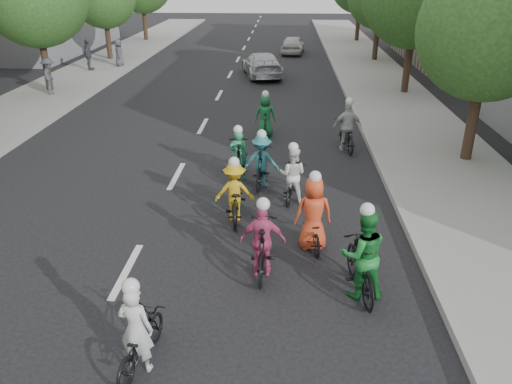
# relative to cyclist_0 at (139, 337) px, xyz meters

# --- Properties ---
(ground) EXTENTS (120.00, 120.00, 0.00)m
(ground) POSITION_rel_cyclist_0_xyz_m (-1.00, 2.53, -0.52)
(ground) COLOR black
(ground) RESTS_ON ground
(sidewalk_left) EXTENTS (4.00, 80.00, 0.15)m
(sidewalk_left) POSITION_rel_cyclist_0_xyz_m (-9.00, 12.53, -0.44)
(sidewalk_left) COLOR gray
(sidewalk_left) RESTS_ON ground
(curb_left) EXTENTS (0.18, 80.00, 0.18)m
(curb_left) POSITION_rel_cyclist_0_xyz_m (-7.05, 12.53, -0.43)
(curb_left) COLOR #999993
(curb_left) RESTS_ON ground
(sidewalk_right) EXTENTS (4.00, 80.00, 0.15)m
(sidewalk_right) POSITION_rel_cyclist_0_xyz_m (7.00, 12.53, -0.44)
(sidewalk_right) COLOR gray
(sidewalk_right) RESTS_ON ground
(curb_right) EXTENTS (0.18, 80.00, 0.18)m
(curb_right) POSITION_rel_cyclist_0_xyz_m (5.05, 12.53, -0.43)
(curb_right) COLOR #999993
(curb_right) RESTS_ON ground
(tree_r_0) EXTENTS (4.00, 4.00, 5.97)m
(tree_r_0) POSITION_rel_cyclist_0_xyz_m (7.80, 9.13, 3.45)
(tree_r_0) COLOR black
(tree_r_0) RESTS_ON ground
(cyclist_0) EXTENTS (0.80, 1.61, 1.62)m
(cyclist_0) POSITION_rel_cyclist_0_xyz_m (0.00, 0.00, 0.00)
(cyclist_0) COLOR black
(cyclist_0) RESTS_ON ground
(cyclist_1) EXTENTS (0.93, 1.85, 1.90)m
(cyclist_1) POSITION_rel_cyclist_0_xyz_m (3.59, 2.05, 0.20)
(cyclist_1) COLOR black
(cyclist_1) RESTS_ON ground
(cyclist_2) EXTENTS (0.98, 2.01, 1.61)m
(cyclist_2) POSITION_rel_cyclist_0_xyz_m (0.98, 4.98, 0.08)
(cyclist_2) COLOR black
(cyclist_2) RESTS_ON ground
(cyclist_3) EXTENTS (0.91, 1.85, 1.68)m
(cyclist_3) POSITION_rel_cyclist_0_xyz_m (1.76, 2.66, 0.11)
(cyclist_3) COLOR black
(cyclist_3) RESTS_ON ground
(cyclist_4) EXTENTS (0.87, 1.61, 1.80)m
(cyclist_4) POSITION_rel_cyclist_0_xyz_m (2.78, 3.74, 0.11)
(cyclist_4) COLOR black
(cyclist_4) RESTS_ON ground
(cyclist_5) EXTENTS (0.72, 1.96, 1.63)m
(cyclist_5) POSITION_rel_cyclist_0_xyz_m (0.85, 7.43, 0.10)
(cyclist_5) COLOR black
(cyclist_5) RESTS_ON ground
(cyclist_6) EXTENTS (0.85, 1.66, 1.59)m
(cyclist_6) POSITION_rel_cyclist_0_xyz_m (2.37, 6.14, 0.04)
(cyclist_6) COLOR black
(cyclist_6) RESTS_ON ground
(cyclist_7) EXTENTS (1.02, 1.86, 1.64)m
(cyclist_7) POSITION_rel_cyclist_0_xyz_m (1.52, 6.99, 0.12)
(cyclist_7) COLOR black
(cyclist_7) RESTS_ON ground
(cyclist_8) EXTENTS (0.99, 1.87, 1.78)m
(cyclist_8) POSITION_rel_cyclist_0_xyz_m (4.20, 10.16, 0.09)
(cyclist_8) COLOR black
(cyclist_8) RESTS_ON ground
(cyclist_9) EXTENTS (0.75, 1.48, 1.66)m
(cyclist_9) POSITION_rel_cyclist_0_xyz_m (1.45, 11.48, 0.10)
(cyclist_9) COLOR black
(cyclist_9) RESTS_ON ground
(follow_car_lead) EXTENTS (2.69, 4.74, 1.29)m
(follow_car_lead) POSITION_rel_cyclist_0_xyz_m (0.83, 22.10, 0.13)
(follow_car_lead) COLOR silver
(follow_car_lead) RESTS_ON ground
(follow_car_trail) EXTENTS (1.78, 3.72, 1.23)m
(follow_car_trail) POSITION_rel_cyclist_0_xyz_m (2.61, 30.09, 0.09)
(follow_car_trail) COLOR silver
(follow_car_trail) RESTS_ON ground
(spectator_0) EXTENTS (0.88, 1.19, 1.65)m
(spectator_0) POSITION_rel_cyclist_0_xyz_m (-8.76, 16.76, 0.46)
(spectator_0) COLOR #43444E
(spectator_0) RESTS_ON sidewalk_left
(spectator_1) EXTENTS (0.57, 1.06, 1.72)m
(spectator_1) POSITION_rel_cyclist_0_xyz_m (-9.09, 22.61, 0.49)
(spectator_1) COLOR #464450
(spectator_1) RESTS_ON sidewalk_left
(spectator_2) EXTENTS (0.62, 0.83, 1.54)m
(spectator_2) POSITION_rel_cyclist_0_xyz_m (-7.74, 23.92, 0.40)
(spectator_2) COLOR #484854
(spectator_2) RESTS_ON sidewalk_left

